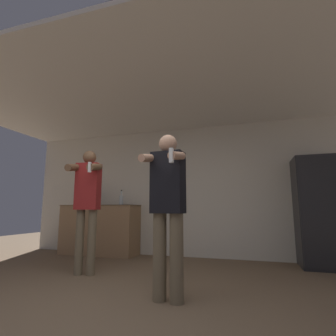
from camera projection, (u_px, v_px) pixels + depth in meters
ground_plane at (94, 325)px, 2.05m from camera, size 14.00×14.00×0.00m
wall_back at (186, 190)px, 5.24m from camera, size 7.00×0.06×2.55m
ceiling_slab at (161, 97)px, 3.94m from camera, size 7.00×3.66×0.05m
refrigerator at (319, 211)px, 4.17m from camera, size 0.66×0.68×1.74m
counter at (100, 229)px, 5.35m from camera, size 1.61×0.57×0.99m
bottle_short_whiskey at (86, 198)px, 5.48m from camera, size 0.08×0.08×0.35m
bottle_tall_gin at (92, 200)px, 5.43m from camera, size 0.07×0.07×0.28m
bottle_green_wine at (121, 199)px, 5.23m from camera, size 0.08×0.08×0.30m
person_woman_foreground at (168, 205)px, 2.70m from camera, size 0.42×0.45×1.69m
person_man_side at (87, 198)px, 3.78m from camera, size 0.47×0.50×1.76m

